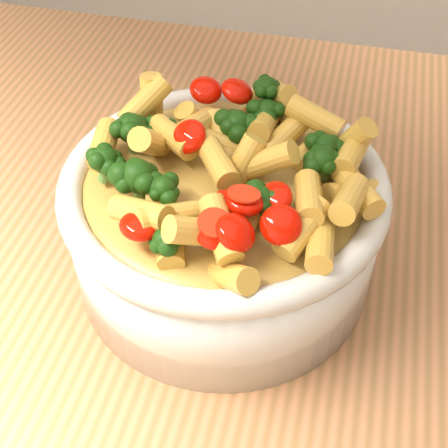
# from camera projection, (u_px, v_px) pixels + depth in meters

# --- Properties ---
(table) EXTENTS (1.20, 0.80, 0.90)m
(table) POSITION_uv_depth(u_px,v_px,m) (292.00, 312.00, 0.67)
(table) COLOR #BE7B51
(table) RESTS_ON ground
(serving_bowl) EXTENTS (0.27, 0.27, 0.12)m
(serving_bowl) POSITION_uv_depth(u_px,v_px,m) (224.00, 223.00, 0.53)
(serving_bowl) COLOR silver
(serving_bowl) RESTS_ON table
(pasta_salad) EXTENTS (0.21, 0.21, 0.05)m
(pasta_salad) POSITION_uv_depth(u_px,v_px,m) (224.00, 157.00, 0.48)
(pasta_salad) COLOR #EAB14A
(pasta_salad) RESTS_ON serving_bowl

